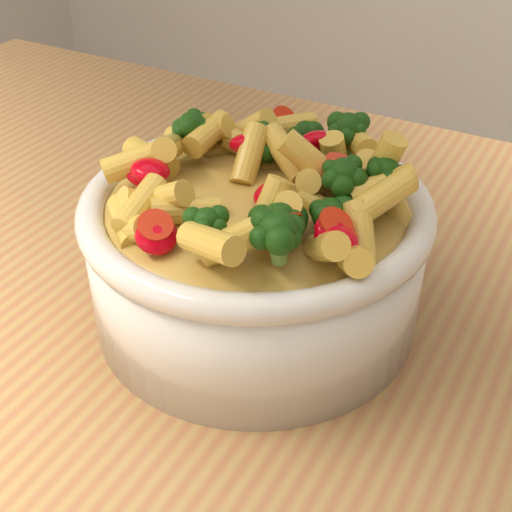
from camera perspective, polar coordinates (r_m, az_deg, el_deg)
The scene contains 3 objects.
table at distance 0.53m, azimuth 0.51°, elevation -16.96°, with size 1.20×0.80×0.90m.
serving_bowl at distance 0.47m, azimuth 0.00°, elevation 0.12°, with size 0.22×0.22×0.10m.
pasta_salad at distance 0.43m, azimuth 0.00°, elevation 6.55°, with size 0.18×0.18×0.04m.
Camera 1 is at (0.15, -0.29, 1.21)m, focal length 50.00 mm.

